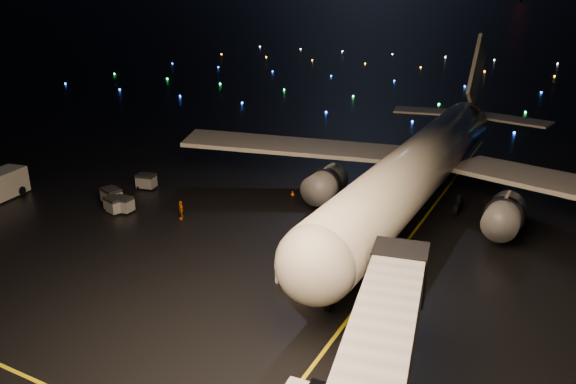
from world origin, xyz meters
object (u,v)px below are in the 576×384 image
at_px(baggage_cart_1, 146,181).
at_px(baggage_cart_3, 114,205).
at_px(belt_loader, 307,269).
at_px(crew_c, 181,210).
at_px(baggage_cart_2, 112,196).
at_px(baggage_cart_0, 123,205).
at_px(airliner, 430,130).

distance_m(baggage_cart_1, baggage_cart_3, 7.07).
xyz_separation_m(belt_loader, crew_c, (-16.28, 6.19, -0.73)).
distance_m(belt_loader, baggage_cart_2, 25.59).
bearing_deg(belt_loader, crew_c, 173.40).
bearing_deg(crew_c, baggage_cart_3, -121.05).
distance_m(baggage_cart_0, baggage_cart_2, 2.67).
relative_size(belt_loader, baggage_cart_2, 3.31).
bearing_deg(baggage_cart_3, airliner, 48.58).
bearing_deg(baggage_cart_2, baggage_cart_3, -23.13).
bearing_deg(baggage_cart_3, crew_c, 30.31).
xyz_separation_m(baggage_cart_0, baggage_cart_2, (-2.47, 1.01, 0.07)).
bearing_deg(airliner, baggage_cart_2, -150.36).
bearing_deg(airliner, crew_c, -141.16).
bearing_deg(baggage_cart_3, baggage_cart_1, 120.81).
distance_m(belt_loader, crew_c, 17.43).
height_order(crew_c, baggage_cart_1, crew_c).
distance_m(baggage_cart_0, baggage_cart_3, 0.85).
height_order(belt_loader, baggage_cart_3, belt_loader).
relative_size(airliner, belt_loader, 7.95).
xyz_separation_m(belt_loader, baggage_cart_2, (-24.89, 5.92, -0.77)).
distance_m(airliner, belt_loader, 22.36).
distance_m(airliner, baggage_cart_3, 31.88).
relative_size(baggage_cart_0, baggage_cart_1, 0.96).
bearing_deg(crew_c, baggage_cart_1, -165.87).
distance_m(airliner, crew_c, 25.45).
height_order(baggage_cart_1, baggage_cart_3, baggage_cart_1).
height_order(airliner, belt_loader, airliner).
xyz_separation_m(belt_loader, baggage_cart_3, (-23.10, 4.40, -0.86)).
height_order(belt_loader, baggage_cart_1, belt_loader).
bearing_deg(baggage_cart_1, baggage_cart_3, -86.47).
distance_m(baggage_cart_1, baggage_cart_2, 5.30).
relative_size(crew_c, baggage_cart_1, 0.94).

